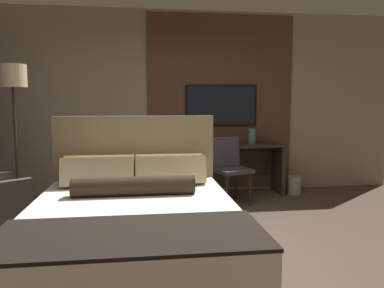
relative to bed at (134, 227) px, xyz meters
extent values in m
plane|color=#4C3D33|center=(0.57, 0.12, -0.35)|extent=(16.00, 16.00, 0.00)
cube|color=gray|center=(0.57, 2.72, 1.05)|extent=(7.20, 0.06, 2.80)
cube|color=#4C3323|center=(1.31, 2.67, 1.05)|extent=(2.29, 0.03, 2.70)
cube|color=#33281E|center=(0.00, -0.13, -0.24)|extent=(1.63, 2.09, 0.22)
cube|color=silver|center=(0.00, -0.13, 0.05)|extent=(1.68, 2.15, 0.35)
cube|color=black|center=(0.00, -0.83, 0.24)|extent=(1.70, 0.75, 0.02)
cube|color=#7F6B4C|center=(0.00, 0.99, 0.28)|extent=(1.72, 0.08, 1.26)
cube|color=#C6B284|center=(-0.36, 0.85, 0.36)|extent=(0.71, 0.23, 0.31)
cube|color=#C6B284|center=(0.36, 0.85, 0.36)|extent=(0.71, 0.23, 0.31)
cube|color=#C6B284|center=(-0.36, 0.64, 0.36)|extent=(0.71, 0.25, 0.32)
cube|color=#C6B284|center=(0.36, 0.64, 0.36)|extent=(0.71, 0.25, 0.32)
cylinder|color=#2D2319|center=(0.00, 0.22, 0.31)|extent=(1.10, 0.17, 0.17)
cube|color=#2D2319|center=(1.31, 2.39, 0.41)|extent=(1.79, 0.52, 0.03)
cube|color=#2D2319|center=(0.44, 2.39, 0.02)|extent=(0.06, 0.47, 0.74)
cube|color=#2D2319|center=(2.17, 2.39, 0.02)|extent=(0.06, 0.47, 0.74)
cube|color=#2D2319|center=(1.31, 2.63, 0.10)|extent=(1.67, 0.02, 0.37)
cube|color=black|center=(1.31, 2.64, 1.01)|extent=(1.13, 0.04, 0.63)
cube|color=black|center=(1.31, 2.62, 1.01)|extent=(1.06, 0.01, 0.58)
cube|color=#38333D|center=(1.30, 1.84, 0.13)|extent=(0.57, 0.56, 0.05)
cube|color=#38333D|center=(1.24, 2.02, 0.36)|extent=(0.44, 0.23, 0.42)
cylinder|color=black|center=(1.18, 1.62, -0.12)|extent=(0.04, 0.04, 0.45)
cylinder|color=black|center=(1.53, 1.73, -0.12)|extent=(0.04, 0.04, 0.45)
cylinder|color=black|center=(1.07, 1.95, -0.12)|extent=(0.04, 0.04, 0.45)
cylinder|color=black|center=(1.42, 2.07, -0.12)|extent=(0.04, 0.04, 0.45)
cube|color=#47423D|center=(-1.44, 1.05, -0.07)|extent=(0.58, 0.49, 0.56)
cylinder|color=#282623|center=(-1.50, 1.80, -0.33)|extent=(0.28, 0.28, 0.03)
cylinder|color=#332D28|center=(-1.50, 1.80, 0.47)|extent=(0.03, 0.03, 1.63)
cylinder|color=beige|center=(-1.50, 1.80, 1.38)|extent=(0.34, 0.34, 0.28)
cylinder|color=#4C706B|center=(1.74, 2.41, 0.54)|extent=(0.11, 0.11, 0.23)
cube|color=navy|center=(0.75, 2.43, 0.44)|extent=(0.22, 0.16, 0.03)
cylinder|color=gray|center=(2.38, 2.27, -0.21)|extent=(0.22, 0.22, 0.28)
camera|label=1|loc=(0.08, -3.11, 1.06)|focal=35.00mm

